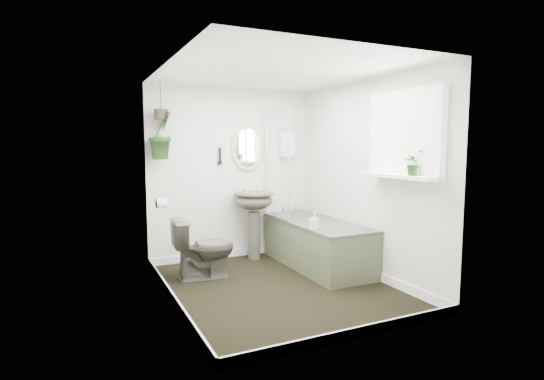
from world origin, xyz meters
name	(u,v)px	position (x,y,z in m)	size (l,w,h in m)	color
floor	(278,288)	(0.00, 0.00, -0.01)	(2.30, 2.80, 0.02)	black
ceiling	(278,70)	(0.00, 0.00, 2.31)	(2.30, 2.80, 0.02)	white
wall_back	(233,174)	(0.00, 1.41, 1.15)	(2.30, 0.02, 2.30)	white
wall_front	(359,197)	(0.00, -1.41, 1.15)	(2.30, 0.02, 2.30)	white
wall_left	(168,187)	(-1.16, 0.00, 1.15)	(0.02, 2.80, 2.30)	white
wall_right	(366,178)	(1.16, 0.00, 1.15)	(0.02, 2.80, 2.30)	white
skirting	(278,282)	(0.00, 0.00, 0.05)	(2.30, 2.80, 0.10)	white
bathtub	(317,244)	(0.80, 0.50, 0.29)	(0.72, 1.72, 0.58)	#3C3C32
bath_screen	(277,165)	(0.47, 0.99, 1.28)	(0.04, 0.72, 1.40)	silver
shower_box	(287,144)	(0.80, 1.34, 1.55)	(0.20, 0.10, 0.35)	white
oval_mirror	(248,148)	(0.21, 1.37, 1.50)	(0.46, 0.03, 0.62)	beige
wall_sconce	(220,156)	(-0.19, 1.36, 1.40)	(0.04, 0.04, 0.22)	black
toilet_roll_holder	(161,203)	(-1.10, 0.70, 0.90)	(0.11, 0.11, 0.11)	white
window_recess	(405,134)	(1.09, -0.70, 1.65)	(0.08, 1.00, 0.90)	white
window_sill	(398,176)	(1.02, -0.70, 1.23)	(0.18, 1.00, 0.04)	white
window_blinds	(402,134)	(1.04, -0.70, 1.65)	(0.01, 0.86, 0.76)	white
toilet	(204,248)	(-0.64, 0.65, 0.35)	(0.40, 0.69, 0.71)	#3C3C32
pedestal_sink	(254,226)	(0.21, 1.16, 0.46)	(0.54, 0.46, 0.91)	#3C3C32
sill_plant	(415,163)	(1.00, -0.93, 1.37)	(0.22, 0.19, 0.24)	black
hanging_plant	(162,134)	(-0.97, 1.25, 1.67)	(0.33, 0.27, 0.61)	black
soap_bottle	(314,221)	(0.51, 0.09, 0.68)	(0.09, 0.09, 0.19)	black
hanging_pot	(161,114)	(-0.97, 1.25, 1.91)	(0.16, 0.16, 0.12)	#312920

